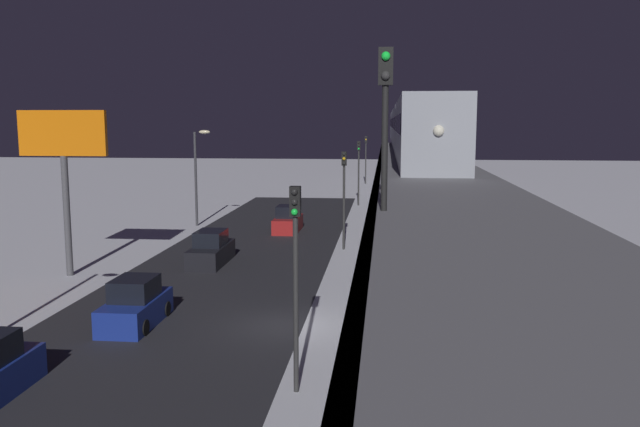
{
  "coord_description": "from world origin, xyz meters",
  "views": [
    {
      "loc": [
        -4.11,
        25.53,
        8.3
      ],
      "look_at": [
        0.63,
        -21.47,
        1.63
      ],
      "focal_mm": 36.57,
      "sensor_mm": 36.0,
      "label": 1
    }
  ],
  "objects_px": {
    "traffic_light_distant": "(366,153)",
    "commercial_billboard": "(63,150)",
    "subway_train": "(408,126)",
    "rail_signal": "(385,101)",
    "traffic_light_far": "(359,163)",
    "sedan_blue": "(135,306)",
    "sedan_red": "(288,221)",
    "sedan_black": "(211,250)",
    "traffic_light_mid": "(344,186)",
    "traffic_light_near": "(296,259)"
  },
  "relations": [
    {
      "from": "traffic_light_distant",
      "to": "commercial_billboard",
      "type": "distance_m",
      "value": 56.31
    },
    {
      "from": "sedan_black",
      "to": "sedan_red",
      "type": "bearing_deg",
      "value": -103.41
    },
    {
      "from": "traffic_light_mid",
      "to": "traffic_light_far",
      "type": "relative_size",
      "value": 1.0
    },
    {
      "from": "sedan_red",
      "to": "sedan_black",
      "type": "height_order",
      "value": "same"
    },
    {
      "from": "subway_train",
      "to": "sedan_black",
      "type": "bearing_deg",
      "value": 65.0
    },
    {
      "from": "sedan_red",
      "to": "traffic_light_far",
      "type": "distance_m",
      "value": 17.16
    },
    {
      "from": "sedan_red",
      "to": "traffic_light_near",
      "type": "distance_m",
      "value": 30.05
    },
    {
      "from": "traffic_light_mid",
      "to": "commercial_billboard",
      "type": "relative_size",
      "value": 0.72
    },
    {
      "from": "rail_signal",
      "to": "sedan_red",
      "type": "relative_size",
      "value": 0.93
    },
    {
      "from": "subway_train",
      "to": "traffic_light_near",
      "type": "height_order",
      "value": "subway_train"
    },
    {
      "from": "sedan_blue",
      "to": "traffic_light_distant",
      "type": "bearing_deg",
      "value": -96.85
    },
    {
      "from": "subway_train",
      "to": "commercial_billboard",
      "type": "relative_size",
      "value": 8.32
    },
    {
      "from": "traffic_light_distant",
      "to": "sedan_red",
      "type": "bearing_deg",
      "value": 83.12
    },
    {
      "from": "sedan_blue",
      "to": "rail_signal",
      "type": "bearing_deg",
      "value": 139.01
    },
    {
      "from": "traffic_light_mid",
      "to": "sedan_red",
      "type": "bearing_deg",
      "value": -54.83
    },
    {
      "from": "sedan_black",
      "to": "rail_signal",
      "type": "bearing_deg",
      "value": 116.26
    },
    {
      "from": "sedan_red",
      "to": "commercial_billboard",
      "type": "bearing_deg",
      "value": -122.08
    },
    {
      "from": "sedan_red",
      "to": "traffic_light_near",
      "type": "height_order",
      "value": "traffic_light_near"
    },
    {
      "from": "subway_train",
      "to": "traffic_light_far",
      "type": "xyz_separation_m",
      "value": [
        4.72,
        -1.69,
        -3.67
      ]
    },
    {
      "from": "subway_train",
      "to": "rail_signal",
      "type": "bearing_deg",
      "value": 87.45
    },
    {
      "from": "sedan_black",
      "to": "traffic_light_mid",
      "type": "height_order",
      "value": "traffic_light_mid"
    },
    {
      "from": "subway_train",
      "to": "sedan_red",
      "type": "height_order",
      "value": "subway_train"
    },
    {
      "from": "subway_train",
      "to": "traffic_light_far",
      "type": "relative_size",
      "value": 11.57
    },
    {
      "from": "traffic_light_mid",
      "to": "traffic_light_distant",
      "type": "distance_m",
      "value": 45.63
    },
    {
      "from": "sedan_blue",
      "to": "commercial_billboard",
      "type": "bearing_deg",
      "value": -49.54
    },
    {
      "from": "sedan_black",
      "to": "traffic_light_near",
      "type": "bearing_deg",
      "value": 112.92
    },
    {
      "from": "traffic_light_near",
      "to": "traffic_light_mid",
      "type": "distance_m",
      "value": 22.82
    },
    {
      "from": "subway_train",
      "to": "sedan_blue",
      "type": "height_order",
      "value": "subway_train"
    },
    {
      "from": "rail_signal",
      "to": "sedan_black",
      "type": "relative_size",
      "value": 0.84
    },
    {
      "from": "traffic_light_near",
      "to": "traffic_light_mid",
      "type": "relative_size",
      "value": 1.0
    },
    {
      "from": "sedan_blue",
      "to": "traffic_light_mid",
      "type": "height_order",
      "value": "traffic_light_mid"
    },
    {
      "from": "sedan_black",
      "to": "traffic_light_distant",
      "type": "bearing_deg",
      "value": -98.41
    },
    {
      "from": "traffic_light_near",
      "to": "commercial_billboard",
      "type": "xyz_separation_m",
      "value": [
        14.37,
        -14.06,
        2.63
      ]
    },
    {
      "from": "subway_train",
      "to": "sedan_blue",
      "type": "bearing_deg",
      "value": 72.15
    },
    {
      "from": "sedan_red",
      "to": "commercial_billboard",
      "type": "xyz_separation_m",
      "value": [
        9.67,
        15.42,
        6.03
      ]
    },
    {
      "from": "subway_train",
      "to": "rail_signal",
      "type": "distance_m",
      "value": 46.79
    },
    {
      "from": "sedan_blue",
      "to": "traffic_light_near",
      "type": "distance_m",
      "value": 10.2
    },
    {
      "from": "traffic_light_far",
      "to": "traffic_light_distant",
      "type": "distance_m",
      "value": 22.82
    },
    {
      "from": "subway_train",
      "to": "traffic_light_distant",
      "type": "height_order",
      "value": "subway_train"
    },
    {
      "from": "rail_signal",
      "to": "sedan_blue",
      "type": "relative_size",
      "value": 0.96
    },
    {
      "from": "sedan_black",
      "to": "traffic_light_far",
      "type": "xyz_separation_m",
      "value": [
        -7.5,
        -27.89,
        3.4
      ]
    },
    {
      "from": "sedan_black",
      "to": "traffic_light_distant",
      "type": "relative_size",
      "value": 0.74
    },
    {
      "from": "sedan_red",
      "to": "commercial_billboard",
      "type": "distance_m",
      "value": 19.18
    },
    {
      "from": "subway_train",
      "to": "traffic_light_far",
      "type": "bearing_deg",
      "value": -19.76
    },
    {
      "from": "sedan_black",
      "to": "traffic_light_distant",
      "type": "height_order",
      "value": "traffic_light_distant"
    },
    {
      "from": "sedan_red",
      "to": "commercial_billboard",
      "type": "relative_size",
      "value": 0.48
    },
    {
      "from": "sedan_blue",
      "to": "traffic_light_far",
      "type": "bearing_deg",
      "value": -100.72
    },
    {
      "from": "rail_signal",
      "to": "traffic_light_distant",
      "type": "distance_m",
      "value": 71.44
    },
    {
      "from": "traffic_light_near",
      "to": "traffic_light_far",
      "type": "height_order",
      "value": "same"
    },
    {
      "from": "traffic_light_mid",
      "to": "sedan_black",
      "type": "bearing_deg",
      "value": 34.1
    }
  ]
}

